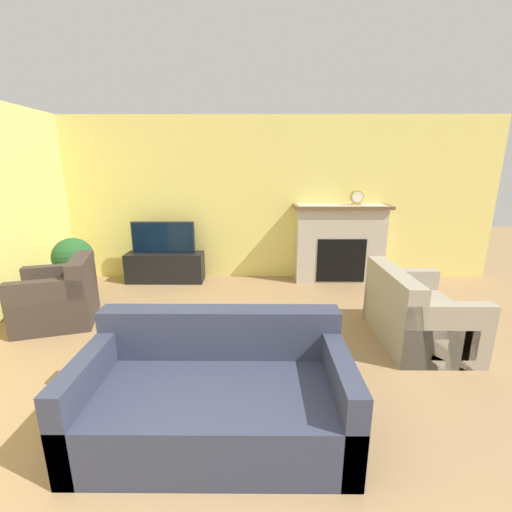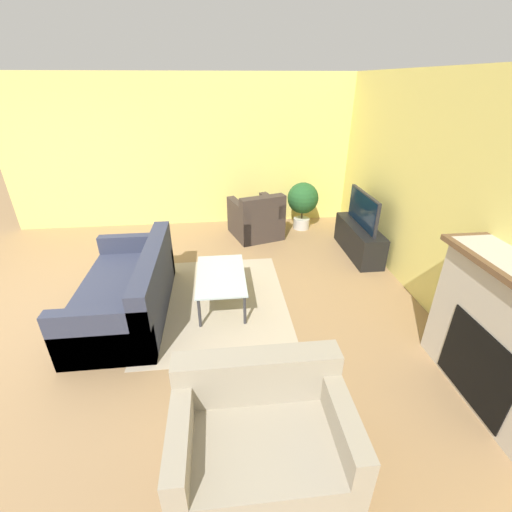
# 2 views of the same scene
# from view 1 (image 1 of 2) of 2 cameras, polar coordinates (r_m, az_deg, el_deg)

# --- Properties ---
(wall_back) EXTENTS (8.74, 0.06, 2.70)m
(wall_back) POSITION_cam_1_polar(r_m,az_deg,el_deg) (5.87, -3.32, 9.34)
(wall_back) COLOR #EADB72
(wall_back) RESTS_ON ground_plane
(area_rug) EXTENTS (2.24, 1.80, 0.00)m
(area_rug) POSITION_cam_1_polar(r_m,az_deg,el_deg) (3.74, -6.25, -15.95)
(area_rug) COLOR #B7A88E
(area_rug) RESTS_ON ground_plane
(fireplace) EXTENTS (1.56, 0.46, 1.29)m
(fireplace) POSITION_cam_1_polar(r_m,az_deg,el_deg) (5.89, 13.73, 2.27)
(fireplace) COLOR #BCB2A3
(fireplace) RESTS_ON ground_plane
(tv_stand) EXTENTS (1.28, 0.38, 0.49)m
(tv_stand) POSITION_cam_1_polar(r_m,az_deg,el_deg) (5.98, -14.86, -1.82)
(tv_stand) COLOR black
(tv_stand) RESTS_ON ground_plane
(tv) EXTENTS (1.04, 0.06, 0.53)m
(tv) POSITION_cam_1_polar(r_m,az_deg,el_deg) (5.86, -15.20, 2.98)
(tv) COLOR #232328
(tv) RESTS_ON tv_stand
(couch_sectional) EXTENTS (1.88, 0.97, 0.82)m
(couch_sectional) POSITION_cam_1_polar(r_m,az_deg,el_deg) (2.72, -6.59, -21.99)
(couch_sectional) COLOR #33384C
(couch_sectional) RESTS_ON ground_plane
(couch_loveseat) EXTENTS (0.86, 1.22, 0.82)m
(couch_loveseat) POSITION_cam_1_polar(r_m,az_deg,el_deg) (4.25, 25.00, -8.98)
(couch_loveseat) COLOR #9E937F
(couch_loveseat) RESTS_ON ground_plane
(armchair_by_window) EXTENTS (1.04, 1.00, 0.82)m
(armchair_by_window) POSITION_cam_1_polar(r_m,az_deg,el_deg) (4.92, -29.90, -6.34)
(armchair_by_window) COLOR #3D332D
(armchair_by_window) RESTS_ON ground_plane
(coffee_table) EXTENTS (1.04, 0.60, 0.40)m
(coffee_table) POSITION_cam_1_polar(r_m,az_deg,el_deg) (3.64, -6.26, -10.35)
(coffee_table) COLOR #333338
(coffee_table) RESTS_ON ground_plane
(potted_plant) EXTENTS (0.58, 0.58, 0.89)m
(potted_plant) POSITION_cam_1_polar(r_m,az_deg,el_deg) (5.72, -28.12, -0.62)
(potted_plant) COLOR beige
(potted_plant) RESTS_ON ground_plane
(mantel_clock) EXTENTS (0.21, 0.07, 0.24)m
(mantel_clock) POSITION_cam_1_polar(r_m,az_deg,el_deg) (5.84, 16.44, 9.35)
(mantel_clock) COLOR #B79338
(mantel_clock) RESTS_ON fireplace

